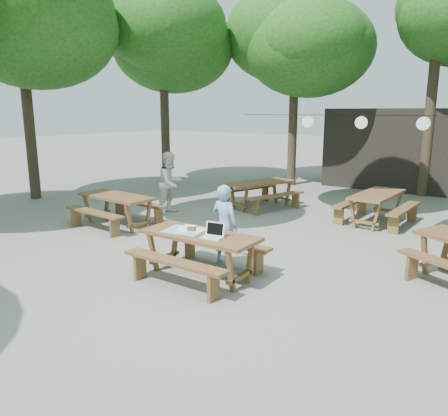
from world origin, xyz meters
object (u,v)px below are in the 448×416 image
at_px(picnic_table_nw, 117,210).
at_px(second_person, 171,183).
at_px(woman, 225,225).
at_px(main_picnic_table, 200,254).

height_order(picnic_table_nw, second_person, second_person).
relative_size(picnic_table_nw, second_person, 1.24).
relative_size(woman, second_person, 0.88).
relative_size(main_picnic_table, picnic_table_nw, 0.97).
xyz_separation_m(main_picnic_table, woman, (0.00, 0.72, 0.34)).
relative_size(main_picnic_table, woman, 1.37).
bearing_deg(main_picnic_table, picnic_table_nw, 158.01).
xyz_separation_m(picnic_table_nw, second_person, (0.17, 1.75, 0.44)).
bearing_deg(woman, second_person, -32.06).
bearing_deg(woman, main_picnic_table, 93.50).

